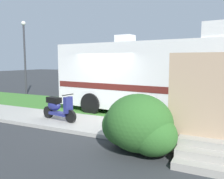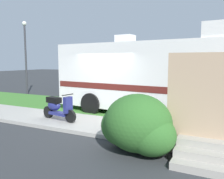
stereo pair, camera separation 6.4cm
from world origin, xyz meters
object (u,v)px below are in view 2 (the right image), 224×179
at_px(pickup_truck_near, 97,79).
at_px(bottle_green, 176,130).
at_px(street_lamp_post, 26,51).
at_px(motorhome_rv, 153,76).
at_px(bicycle, 129,115).
at_px(scooter, 58,107).

height_order(pickup_truck_near, bottle_green, pickup_truck_near).
relative_size(bottle_green, street_lamp_post, 0.05).
bearing_deg(motorhome_rv, bicycle, -91.18).
bearing_deg(motorhome_rv, scooter, -135.84).
distance_m(motorhome_rv, scooter, 3.89).
bearing_deg(scooter, bicycle, 5.65).
relative_size(scooter, bicycle, 0.94).
bearing_deg(pickup_truck_near, motorhome_rv, -41.76).
xyz_separation_m(bicycle, pickup_truck_near, (-5.39, 7.21, 0.46)).
relative_size(scooter, street_lamp_post, 0.34).
xyz_separation_m(bicycle, street_lamp_post, (-9.30, 4.72, 2.34)).
height_order(scooter, bottle_green, scooter).
height_order(motorhome_rv, pickup_truck_near, motorhome_rv).
bearing_deg(scooter, motorhome_rv, 44.16).
relative_size(motorhome_rv, scooter, 4.98).
relative_size(pickup_truck_near, bottle_green, 22.10).
relative_size(bicycle, bottle_green, 7.18).
bearing_deg(bottle_green, pickup_truck_near, 133.53).
bearing_deg(pickup_truck_near, bicycle, -53.20).
height_order(motorhome_rv, scooter, motorhome_rv).
height_order(bottle_green, street_lamp_post, street_lamp_post).
xyz_separation_m(scooter, pickup_truck_near, (-2.75, 7.47, 0.39)).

